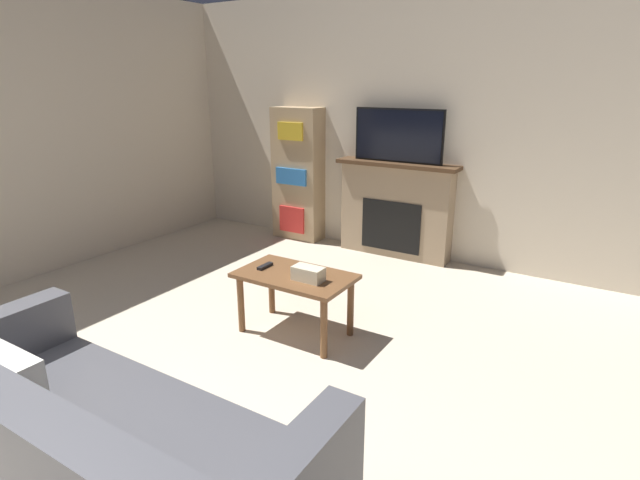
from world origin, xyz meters
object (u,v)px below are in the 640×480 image
tv (398,136)px  coffee_table (295,284)px  fireplace (396,209)px  bookshelf (298,175)px  couch (89,464)px

tv → coffee_table: 2.20m
fireplace → coffee_table: (0.09, -2.03, -0.11)m
fireplace → bookshelf: size_ratio=0.85×
couch → coffee_table: bearing=97.0°
tv → bookshelf: bearing=-179.9°
couch → coffee_table: couch is taller
bookshelf → coffee_table: bearing=-56.5°
tv → couch: 3.98m
fireplace → couch: bearing=-85.3°
couch → bookshelf: bearing=112.0°
tv → bookshelf: tv is taller
coffee_table → bookshelf: bearing=123.5°
fireplace → coffee_table: size_ratio=1.54×
bookshelf → tv: bearing=0.1°
tv → coffee_table: size_ratio=1.13×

